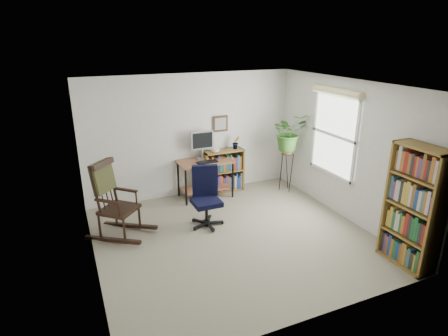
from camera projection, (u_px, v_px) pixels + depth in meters
name	position (u px, v px, depth m)	size (l,w,h in m)	color
floor	(234.00, 237.00, 5.98)	(4.20, 4.00, 0.00)	gray
ceiling	(236.00, 85.00, 5.18)	(4.20, 4.00, 0.00)	silver
wall_back	(191.00, 136.00, 7.31)	(4.20, 0.00, 2.40)	silver
wall_front	(317.00, 226.00, 3.86)	(4.20, 0.00, 2.40)	silver
wall_left	(86.00, 188.00, 4.79)	(0.00, 4.00, 2.40)	silver
wall_right	(346.00, 150.00, 6.37)	(0.00, 4.00, 2.40)	silver
window	(334.00, 135.00, 6.55)	(0.12, 1.20, 1.50)	silver
desk	(205.00, 179.00, 7.39)	(1.05, 0.58, 0.75)	#8D5B3E
monitor	(202.00, 145.00, 7.29)	(0.46, 0.16, 0.56)	#B0B1B5
keyboard	(207.00, 162.00, 7.15)	(0.40, 0.15, 0.03)	black
office_chair	(206.00, 198.00, 6.20)	(0.56, 0.56, 1.03)	black
rocking_chair	(118.00, 199.00, 5.85)	(0.65, 1.08, 1.26)	black
low_bookshelf	(223.00, 171.00, 7.64)	(0.83, 0.28, 0.88)	olive
tall_bookshelf	(414.00, 208.00, 5.04)	(0.32, 0.75, 1.72)	olive
plant_stand	(286.00, 169.00, 7.65)	(0.26, 0.26, 0.94)	black
spider_plant	(290.00, 114.00, 7.27)	(1.69, 1.88, 1.46)	#376E26
potted_plant_small	(236.00, 146.00, 7.59)	(0.13, 0.24, 0.11)	#376E26
framed_picture	(220.00, 124.00, 7.45)	(0.32, 0.04, 0.32)	black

